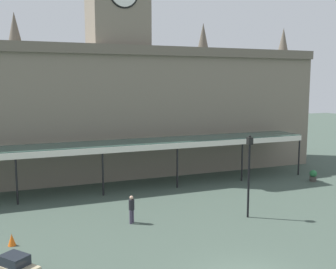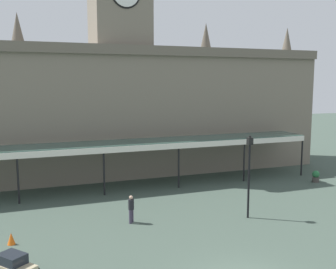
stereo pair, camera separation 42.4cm
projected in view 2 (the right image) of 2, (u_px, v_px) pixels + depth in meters
The scene contains 6 objects.
station_building at pixel (121, 104), 35.51m from camera, with size 37.60×6.61×19.09m.
entrance_canopy at pixel (138, 143), 30.74m from camera, with size 29.70×3.26×3.67m.
pedestrian_near_entrance at pixel (131, 208), 23.19m from camera, with size 0.34×0.34×1.67m.
victorian_lamppost at pixel (249, 167), 23.77m from camera, with size 0.30×0.30×5.13m.
traffic_cone at pixel (11, 239), 20.17m from camera, with size 0.40×0.40×0.62m, color orange.
planter_forecourt_centre at pixel (316, 176), 32.76m from camera, with size 0.60×0.60×0.96m.
Camera 2 is at (-8.34, -13.13, 8.32)m, focal length 41.95 mm.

